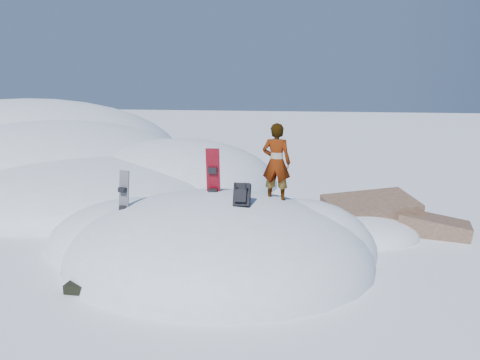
% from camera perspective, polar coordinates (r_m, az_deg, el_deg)
% --- Properties ---
extents(ground, '(120.00, 120.00, 0.00)m').
position_cam_1_polar(ground, '(10.82, -2.74, -9.57)').
color(ground, white).
rests_on(ground, ground).
extents(snow_mound, '(8.00, 6.00, 3.00)m').
position_cam_1_polar(snow_mound, '(11.07, -3.32, -9.06)').
color(snow_mound, silver).
rests_on(snow_mound, ground).
extents(snow_ridge, '(21.50, 18.50, 6.40)m').
position_cam_1_polar(snow_ridge, '(23.79, -21.94, 1.29)').
color(snow_ridge, silver).
rests_on(snow_ridge, ground).
extents(rock_outcrop, '(4.68, 4.41, 1.68)m').
position_cam_1_polar(rock_outcrop, '(13.45, 16.10, -5.69)').
color(rock_outcrop, brown).
rests_on(rock_outcrop, ground).
extents(snowboard_red, '(0.33, 0.26, 1.68)m').
position_cam_1_polar(snowboard_red, '(10.74, -3.28, -0.40)').
color(snowboard_red, '#B8091E').
rests_on(snowboard_red, snow_mound).
extents(snowboard_dark, '(0.30, 0.25, 1.38)m').
position_cam_1_polar(snowboard_dark, '(10.72, -14.02, -2.49)').
color(snowboard_dark, black).
rests_on(snowboard_dark, snow_mound).
extents(backpack, '(0.36, 0.46, 0.57)m').
position_cam_1_polar(backpack, '(9.69, 0.23, -1.85)').
color(backpack, black).
rests_on(backpack, snow_mound).
extents(gear_pile, '(0.83, 0.62, 0.23)m').
position_cam_1_polar(gear_pile, '(9.66, -18.08, -12.11)').
color(gear_pile, black).
rests_on(gear_pile, ground).
extents(person, '(0.69, 0.49, 1.77)m').
position_cam_1_polar(person, '(10.48, 4.45, 2.13)').
color(person, slate).
rests_on(person, snow_mound).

